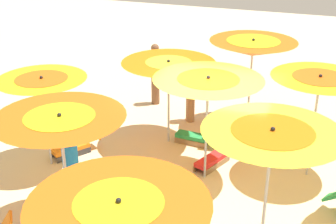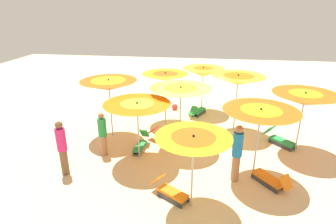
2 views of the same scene
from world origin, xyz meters
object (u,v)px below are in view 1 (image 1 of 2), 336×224
at_px(beach_umbrella_6, 253,48).
at_px(beach_umbrella_3, 169,69).
at_px(beach_umbrella_4, 208,86).
at_px(beachgoer_1, 71,164).
at_px(beach_umbrella_7, 319,84).
at_px(lounger_3, 74,146).
at_px(beach_umbrella_0, 42,86).
at_px(lounger_2, 197,136).
at_px(beachgoer_0, 155,73).
at_px(beach_umbrella_1, 61,128).
at_px(beach_umbrella_5, 272,141).
at_px(lounger_4, 215,157).
at_px(beachgoer_2, 191,92).
at_px(beach_umbrella_2, 119,217).

bearing_deg(beach_umbrella_6, beach_umbrella_3, 132.43).
bearing_deg(beach_umbrella_4, beachgoer_1, 132.35).
xyz_separation_m(beach_umbrella_7, lounger_3, (-0.95, 5.32, -1.94)).
xyz_separation_m(beach_umbrella_0, beachgoer_1, (-1.26, -1.36, -0.93)).
xyz_separation_m(lounger_2, beachgoer_0, (2.04, 1.91, 0.76)).
bearing_deg(beach_umbrella_1, beach_umbrella_6, -22.45).
bearing_deg(lounger_2, beach_umbrella_5, 126.11).
height_order(beach_umbrella_0, beachgoer_0, beach_umbrella_0).
bearing_deg(lounger_4, beachgoer_2, -127.51).
height_order(beach_umbrella_1, beach_umbrella_5, beach_umbrella_5).
distance_m(lounger_2, lounger_4, 1.05).
bearing_deg(beach_umbrella_1, beachgoer_0, 6.41).
height_order(beach_umbrella_2, beach_umbrella_3, beach_umbrella_2).
bearing_deg(beach_umbrella_0, beachgoer_0, -13.18).
bearing_deg(beach_umbrella_7, beach_umbrella_3, 83.05).
height_order(beach_umbrella_1, lounger_4, beach_umbrella_1).
xyz_separation_m(beach_umbrella_3, beachgoer_0, (2.15, 1.20, -0.94)).
relative_size(beach_umbrella_0, beach_umbrella_2, 0.93).
xyz_separation_m(beach_umbrella_0, beach_umbrella_4, (0.67, -3.48, 0.23)).
height_order(beach_umbrella_0, beach_umbrella_2, beach_umbrella_2).
distance_m(lounger_3, lounger_4, 3.36).
distance_m(beach_umbrella_2, lounger_3, 5.70).
bearing_deg(beach_umbrella_6, beachgoer_0, 78.08).
bearing_deg(beach_umbrella_1, beach_umbrella_7, -49.17).
relative_size(beach_umbrella_0, beach_umbrella_6, 0.89).
xyz_separation_m(lounger_4, beachgoer_2, (2.03, 1.24, 0.65)).
height_order(beach_umbrella_3, lounger_3, beach_umbrella_3).
bearing_deg(lounger_2, beach_umbrella_0, 40.47).
height_order(beach_umbrella_0, beachgoer_2, beach_umbrella_0).
bearing_deg(lounger_2, beachgoer_1, 70.34).
height_order(beach_umbrella_3, beachgoer_2, beach_umbrella_3).
distance_m(beach_umbrella_0, beach_umbrella_2, 5.12).
relative_size(lounger_3, beachgoer_2, 0.73).
bearing_deg(lounger_4, beach_umbrella_0, -49.11).
distance_m(beach_umbrella_1, beach_umbrella_4, 3.12).
bearing_deg(beach_umbrella_7, beach_umbrella_1, 130.83).
height_order(beach_umbrella_2, beach_umbrella_6, beach_umbrella_6).
bearing_deg(beach_umbrella_6, lounger_2, 145.68).
bearing_deg(lounger_4, beach_umbrella_4, 15.13).
bearing_deg(beachgoer_0, beachgoer_1, 48.20).
bearing_deg(beach_umbrella_2, beach_umbrella_0, 44.37).
distance_m(beach_umbrella_4, lounger_2, 2.46).
relative_size(beach_umbrella_2, beachgoer_2, 1.41).
bearing_deg(beach_umbrella_6, lounger_4, 172.20).
bearing_deg(beach_umbrella_7, lounger_2, 79.06).
relative_size(beach_umbrella_0, beach_umbrella_5, 0.86).
bearing_deg(beachgoer_2, beach_umbrella_0, -171.26).
bearing_deg(beach_umbrella_2, lounger_2, 7.07).
height_order(beach_umbrella_1, beachgoer_1, beach_umbrella_1).
distance_m(beach_umbrella_5, beachgoer_2, 5.71).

